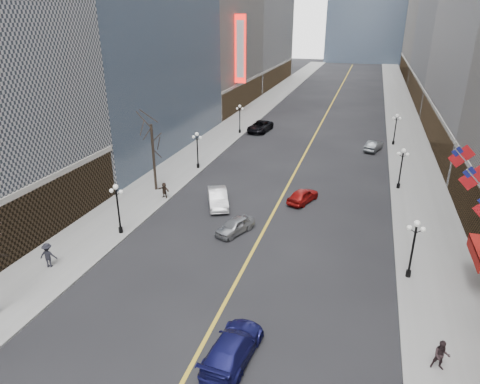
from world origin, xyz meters
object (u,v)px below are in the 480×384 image
Objects in this scene: streetlamp_east_2 at (402,164)px; streetlamp_east_3 at (396,126)px; car_nb_far at (260,126)px; car_nb_near at (235,226)px; streetlamp_east_1 at (414,243)px; streetlamp_west_1 at (118,204)px; car_sb_far at (373,146)px; car_nb_mid at (218,198)px; streetlamp_west_3 at (240,116)px; car_sb_near at (233,347)px; car_sb_mid at (303,196)px; streetlamp_west_2 at (197,146)px.

streetlamp_east_2 and streetlamp_east_3 have the same top height.
car_nb_near is at bearing -72.83° from car_nb_far.
streetlamp_west_1 is at bearing 180.00° from streetlamp_east_1.
car_sb_far is at bearing -127.23° from streetlamp_east_3.
streetlamp_east_1 is 0.88× the size of car_nb_mid.
streetlamp_east_2 reaches higher than car_nb_far.
streetlamp_east_2 is 14.75m from car_sb_far.
streetlamp_west_3 reaches higher than car_nb_far.
streetlamp_west_1 is at bearing -142.67° from streetlamp_east_2.
streetlamp_east_1 is 1.12× the size of car_nb_near.
streetlamp_west_1 is at bearing -33.25° from car_sb_near.
car_nb_near is at bearing 85.04° from car_sb_far.
car_sb_mid is at bearing 88.41° from car_sb_far.
car_sb_mid is (0.30, 22.64, -0.06)m from car_sb_near.
streetlamp_east_3 reaches higher than car_nb_far.
streetlamp_west_2 is at bearing -58.96° from car_sb_near.
car_sb_mid is at bearing -85.06° from car_sb_near.
car_nb_far is (-20.80, 20.27, -2.04)m from streetlamp_east_2.
car_sb_mid is at bearing -60.10° from streetlamp_west_3.
car_sb_far is at bearing 57.23° from streetlamp_west_1.
car_nb_far is at bearing 82.14° from streetlamp_west_2.
streetlamp_west_3 is at bearing -134.51° from car_nb_far.
streetlamp_east_2 is at bearing -37.84° from car_nb_far.
streetlamp_west_2 is at bearing 146.82° from car_nb_near.
car_nb_mid is (-3.36, 5.03, 0.16)m from car_nb_near.
streetlamp_east_3 reaches higher than car_sb_mid.
streetlamp_west_2 and streetlamp_west_3 have the same top height.
car_sb_near is (-9.80, -29.16, -2.12)m from streetlamp_east_2.
streetlamp_west_3 is (0.00, 36.00, 0.00)m from streetlamp_west_1.
streetlamp_east_1 is 43.61m from car_nb_far.
streetlamp_west_2 is 18.00m from streetlamp_west_3.
streetlamp_west_1 is 18.31m from car_sb_mid.
streetlamp_east_1 is at bearing -55.05° from car_nb_far.
streetlamp_west_2 is at bearing -142.67° from streetlamp_east_3.
streetlamp_east_3 is (0.00, 36.00, 0.00)m from streetlamp_east_1.
car_nb_far is (-20.80, 38.27, -2.04)m from streetlamp_east_1.
car_nb_near is 14.90m from car_sb_near.
car_sb_near is at bearing -131.29° from streetlamp_east_1.
car_sb_mid reaches higher than car_nb_near.
streetlamp_east_1 and streetlamp_west_1 have the same top height.
streetlamp_west_1 and streetlamp_west_3 have the same top height.
car_sb_mid is (-9.50, 11.48, -2.18)m from streetlamp_east_1.
streetlamp_west_3 reaches higher than car_sb_mid.
streetlamp_east_1 and streetlamp_west_2 have the same top height.
streetlamp_east_3 is 0.84× the size of car_sb_near.
streetlamp_west_3 is at bearing 123.25° from streetlamp_east_1.
car_nb_mid is at bearing 148.11° from car_nb_near.
streetlamp_east_1 is 0.73× the size of car_nb_far.
streetlamp_west_2 is (0.00, 18.00, 0.00)m from streetlamp_west_1.
streetlamp_east_1 is at bearing -56.75° from streetlamp_west_3.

